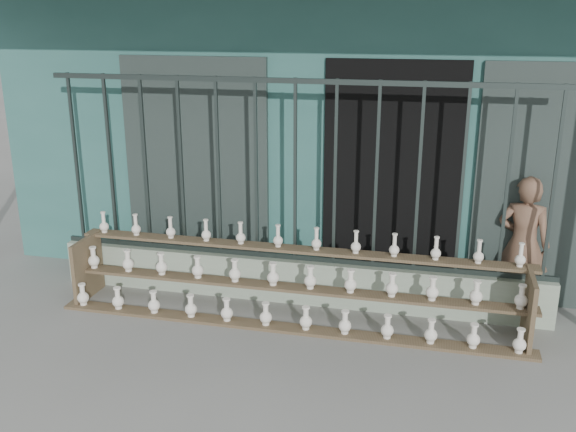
# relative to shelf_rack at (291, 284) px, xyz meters

# --- Properties ---
(ground) EXTENTS (60.00, 60.00, 0.00)m
(ground) POSITION_rel_shelf_rack_xyz_m (-0.06, -0.89, -0.36)
(ground) COLOR slate
(workshop_building) EXTENTS (7.40, 6.60, 3.21)m
(workshop_building) POSITION_rel_shelf_rack_xyz_m (-0.05, 3.34, 1.26)
(workshop_building) COLOR #2D605A
(workshop_building) RESTS_ON ground
(parapet_wall) EXTENTS (5.00, 0.20, 0.45)m
(parapet_wall) POSITION_rel_shelf_rack_xyz_m (-0.06, 0.41, -0.14)
(parapet_wall) COLOR #98AA91
(parapet_wall) RESTS_ON ground
(security_fence) EXTENTS (5.00, 0.04, 1.80)m
(security_fence) POSITION_rel_shelf_rack_xyz_m (-0.06, 0.41, 0.99)
(security_fence) COLOR #283330
(security_fence) RESTS_ON parapet_wall
(shelf_rack) EXTENTS (4.50, 0.68, 0.85)m
(shelf_rack) POSITION_rel_shelf_rack_xyz_m (0.00, 0.00, 0.00)
(shelf_rack) COLOR brown
(shelf_rack) RESTS_ON ground
(elderly_woman) EXTENTS (0.56, 0.44, 1.36)m
(elderly_woman) POSITION_rel_shelf_rack_xyz_m (2.14, 0.73, 0.32)
(elderly_woman) COLOR brown
(elderly_woman) RESTS_ON ground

